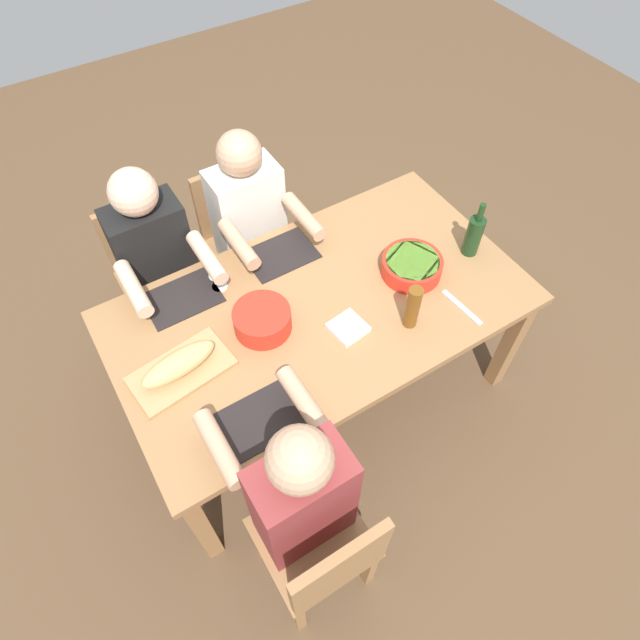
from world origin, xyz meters
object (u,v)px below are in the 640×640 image
Objects in this scene: diner_far_right at (297,493)px; serving_bowl_fruit at (262,319)px; cutting_board at (182,371)px; diner_near_right at (159,262)px; chair_near_center at (241,233)px; chair_far_right at (324,554)px; wine_bottle at (474,235)px; chair_near_right at (156,268)px; beer_bottle at (413,307)px; napkin_stack at (348,328)px; diner_near_center at (252,224)px; serving_bowl_salad at (412,265)px; bread_loaf at (179,364)px; dining_table at (320,316)px; wine_glass at (216,270)px.

diner_far_right is 4.91× the size of serving_bowl_fruit.
serving_bowl_fruit is 0.61× the size of cutting_board.
chair_near_center is (-0.50, -0.18, -0.21)m from diner_near_right.
chair_far_right is 2.93× the size of wine_bottle.
diner_far_right reaches higher than chair_near_center.
chair_near_right is at bearing -90.00° from diner_far_right.
beer_bottle is (-0.77, 0.93, 0.15)m from diner_near_right.
napkin_stack is (-0.53, 0.82, 0.05)m from diner_near_right.
diner_near_center is 1.00× the size of diner_far_right.
bread_loaf reaches higher than serving_bowl_salad.
chair_near_center is 1.74m from chair_far_right.
chair_near_center is 0.91m from serving_bowl_fruit.
cutting_board is 1.82× the size of beer_bottle.
diner_near_right is (0.50, -0.65, 0.04)m from dining_table.
serving_bowl_salad is 0.69× the size of cutting_board.
wine_glass is 1.19× the size of napkin_stack.
bread_loaf is at bearing 52.11° from chair_near_center.
wine_glass reaches higher than serving_bowl_salad.
diner_far_right is 0.67m from cutting_board.
serving_bowl_fruit is 1.04m from wine_bottle.
diner_near_right is 8.57× the size of napkin_stack.
dining_table is 0.50m from wine_glass.
wine_glass is at bearing 108.45° from chair_near_right.
diner_near_right reaches higher than wine_bottle.
wine_glass is (1.09, -0.42, 0.01)m from wine_bottle.
bread_loaf is 0.97m from beer_bottle.
serving_bowl_salad is 0.32m from wine_bottle.
napkin_stack is (-0.03, 0.82, 0.05)m from diner_near_center.
napkin_stack is (0.73, 0.08, -0.10)m from wine_bottle.
wine_bottle is (-1.03, 0.12, 0.05)m from serving_bowl_fruit.
diner_near_right is 1.00× the size of diner_far_right.
wine_bottle is at bearing -149.80° from chair_far_right.
cutting_board is at bearing -76.79° from diner_far_right.
chair_near_right is at bearing -62.23° from napkin_stack.
wine_glass is (-0.32, -0.33, 0.05)m from bread_loaf.
napkin_stack is at bearing -138.10° from diner_far_right.
beer_bottle reaches higher than chair_near_right.
diner_near_center is at bearing -108.58° from chair_far_right.
napkin_stack is at bearing 100.41° from dining_table.
diner_far_right is 0.87m from beer_bottle.
serving_bowl_salad is (-0.95, 0.71, 0.09)m from diner_near_right.
wine_bottle reaches higher than dining_table.
chair_near_center reaches higher than dining_table.
serving_bowl_salad is at bearing -164.51° from napkin_stack.
diner_near_right is at bearing -30.52° from wine_bottle.
serving_bowl_salad reaches higher than napkin_stack.
wine_bottle is at bearing -156.41° from diner_far_right.
wine_bottle is (-1.26, -0.74, 0.37)m from chair_far_right.
chair_near_center is at bearing -63.04° from serving_bowl_salad.
serving_bowl_fruit is 0.62m from beer_bottle.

